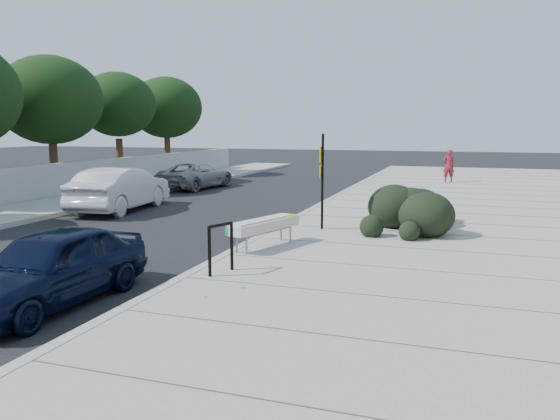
{
  "coord_description": "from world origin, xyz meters",
  "views": [
    {
      "loc": [
        5.07,
        -11.08,
        3.02
      ],
      "look_at": [
        0.83,
        1.46,
        1.0
      ],
      "focal_mm": 35.0,
      "sensor_mm": 36.0,
      "label": 1
    }
  ],
  "objects_px": {
    "suv_silver": "(196,176)",
    "pedestrian": "(449,166)",
    "wagon_silver": "(121,189)",
    "bike_rack": "(221,243)",
    "sedan_navy": "(51,267)",
    "bench": "(265,225)",
    "sign_post": "(322,176)"
  },
  "relations": [
    {
      "from": "suv_silver",
      "to": "pedestrian",
      "type": "relative_size",
      "value": 2.66
    },
    {
      "from": "wagon_silver",
      "to": "pedestrian",
      "type": "xyz_separation_m",
      "value": [
        11.03,
        13.0,
        0.21
      ]
    },
    {
      "from": "bike_rack",
      "to": "sedan_navy",
      "type": "height_order",
      "value": "sedan_navy"
    },
    {
      "from": "bench",
      "to": "bike_rack",
      "type": "bearing_deg",
      "value": -71.24
    },
    {
      "from": "sedan_navy",
      "to": "suv_silver",
      "type": "relative_size",
      "value": 0.86
    },
    {
      "from": "sign_post",
      "to": "suv_silver",
      "type": "distance_m",
      "value": 12.92
    },
    {
      "from": "bench",
      "to": "sedan_navy",
      "type": "bearing_deg",
      "value": -95.26
    },
    {
      "from": "sign_post",
      "to": "suv_silver",
      "type": "bearing_deg",
      "value": 129.48
    },
    {
      "from": "bike_rack",
      "to": "suv_silver",
      "type": "bearing_deg",
      "value": 138.36
    },
    {
      "from": "bike_rack",
      "to": "suv_silver",
      "type": "distance_m",
      "value": 16.73
    },
    {
      "from": "bike_rack",
      "to": "sign_post",
      "type": "distance_m",
      "value": 5.36
    },
    {
      "from": "pedestrian",
      "to": "suv_silver",
      "type": "bearing_deg",
      "value": 8.79
    },
    {
      "from": "bench",
      "to": "suv_silver",
      "type": "distance_m",
      "value": 14.59
    },
    {
      "from": "bench",
      "to": "sign_post",
      "type": "relative_size",
      "value": 0.83
    },
    {
      "from": "bike_rack",
      "to": "suv_silver",
      "type": "xyz_separation_m",
      "value": [
        -8.1,
        14.63,
        -0.12
      ]
    },
    {
      "from": "sign_post",
      "to": "suv_silver",
      "type": "height_order",
      "value": "sign_post"
    },
    {
      "from": "sign_post",
      "to": "wagon_silver",
      "type": "bearing_deg",
      "value": 162.5
    },
    {
      "from": "sedan_navy",
      "to": "wagon_silver",
      "type": "bearing_deg",
      "value": 120.11
    },
    {
      "from": "bike_rack",
      "to": "pedestrian",
      "type": "relative_size",
      "value": 0.59
    },
    {
      "from": "pedestrian",
      "to": "wagon_silver",
      "type": "bearing_deg",
      "value": 33.15
    },
    {
      "from": "bench",
      "to": "sedan_navy",
      "type": "height_order",
      "value": "sedan_navy"
    },
    {
      "from": "sign_post",
      "to": "pedestrian",
      "type": "distance_m",
      "value": 15.3
    },
    {
      "from": "sedan_navy",
      "to": "pedestrian",
      "type": "bearing_deg",
      "value": 76.86
    },
    {
      "from": "bench",
      "to": "wagon_silver",
      "type": "relative_size",
      "value": 0.47
    },
    {
      "from": "bike_rack",
      "to": "sign_post",
      "type": "bearing_deg",
      "value": 101.71
    },
    {
      "from": "bike_rack",
      "to": "sedan_navy",
      "type": "distance_m",
      "value": 3.12
    },
    {
      "from": "wagon_silver",
      "to": "sedan_navy",
      "type": "bearing_deg",
      "value": 112.78
    },
    {
      "from": "bench",
      "to": "suv_silver",
      "type": "relative_size",
      "value": 0.49
    },
    {
      "from": "bike_rack",
      "to": "suv_silver",
      "type": "height_order",
      "value": "suv_silver"
    },
    {
      "from": "sign_post",
      "to": "wagon_silver",
      "type": "xyz_separation_m",
      "value": [
        -8.04,
        1.98,
        -0.88
      ]
    },
    {
      "from": "wagon_silver",
      "to": "pedestrian",
      "type": "relative_size",
      "value": 2.81
    },
    {
      "from": "suv_silver",
      "to": "sedan_navy",
      "type": "bearing_deg",
      "value": 115.36
    }
  ]
}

